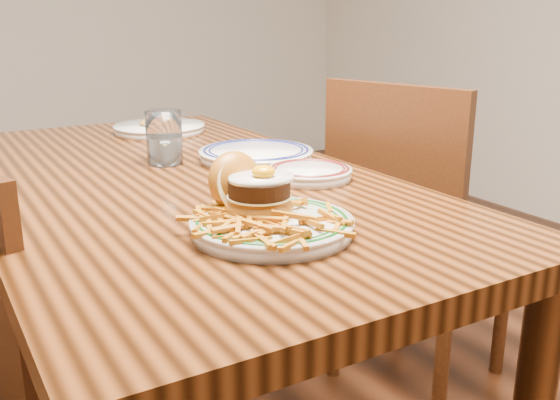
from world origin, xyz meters
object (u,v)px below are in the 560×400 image
table (175,211)px  side_plate (310,172)px  main_plate (266,211)px  chair_right (412,231)px

table → side_plate: (0.25, -0.19, 0.10)m
main_plate → table: bearing=79.2°
main_plate → chair_right: bearing=20.0°
chair_right → side_plate: 0.55m
chair_right → main_plate: (-0.72, -0.41, 0.29)m
table → chair_right: 0.73m
chair_right → side_plate: size_ratio=4.60×
table → main_plate: (-0.01, -0.45, 0.12)m
table → side_plate: size_ratio=7.88×
main_plate → side_plate: size_ratio=1.43×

